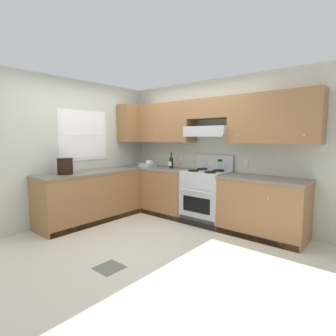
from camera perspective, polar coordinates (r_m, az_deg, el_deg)
ground_plane at (r=4.24m, az=-6.14°, el=-14.42°), size 7.04×7.04×0.00m
floor_accent_tile at (r=3.40m, az=-12.39°, el=-20.00°), size 0.30×0.30×0.01m
wall_back at (r=4.92m, az=10.06°, el=6.04°), size 4.68×0.57×2.55m
wall_left at (r=5.35m, az=-16.49°, el=4.45°), size 0.47×4.00×2.55m
counter_back_run at (r=4.89m, az=6.23°, el=-6.04°), size 3.60×0.65×0.91m
counter_left_run at (r=5.04m, az=-16.16°, el=-5.87°), size 0.63×1.91×0.91m
stove at (r=4.81m, az=8.01°, el=-5.97°), size 0.76×0.62×1.20m
wine_bottle at (r=5.24m, az=0.70°, el=1.26°), size 0.08×0.09×0.31m
bowl at (r=5.49m, az=-4.37°, el=0.50°), size 0.29×0.24×0.08m
bucket at (r=4.70m, az=-21.08°, el=0.42°), size 0.26×0.26×0.27m
paper_towel_roll at (r=5.61m, az=-3.90°, el=1.01°), size 0.12×0.13×0.13m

